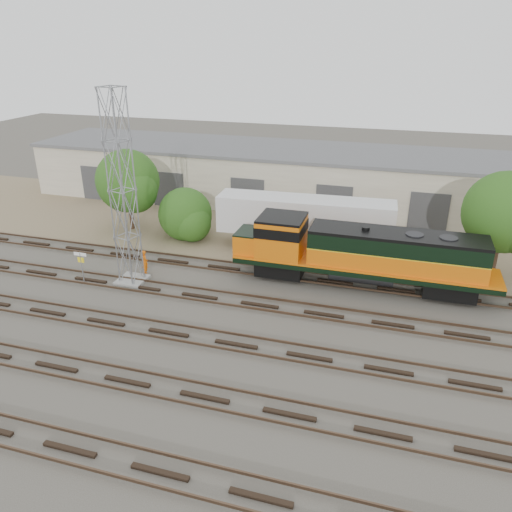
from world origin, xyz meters
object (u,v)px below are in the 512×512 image
(signal_tower, at_px, (123,194))
(semi_trailer, at_px, (309,218))
(locomotive, at_px, (359,253))
(worker, at_px, (145,262))

(signal_tower, bearing_deg, semi_trailer, 40.81)
(locomotive, relative_size, signal_tower, 1.35)
(locomotive, xyz_separation_m, signal_tower, (-14.65, -3.72, 3.80))
(locomotive, height_order, worker, locomotive)
(semi_trailer, bearing_deg, signal_tower, -142.25)
(signal_tower, relative_size, worker, 7.03)
(locomotive, height_order, semi_trailer, locomotive)
(locomotive, xyz_separation_m, semi_trailer, (-4.32, 5.20, 0.24))
(semi_trailer, bearing_deg, locomotive, -53.38)
(worker, bearing_deg, locomotive, -129.88)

